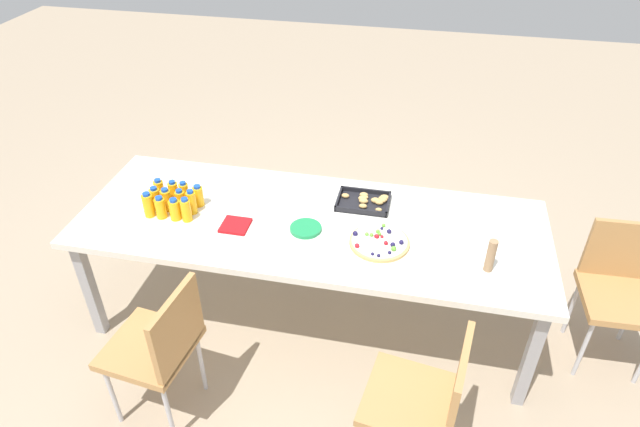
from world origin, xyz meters
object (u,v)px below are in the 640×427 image
Objects in this scene: juice_bottle_1 at (161,208)px; snack_tray at (366,201)px; party_table at (310,229)px; juice_bottle_9 at (174,192)px; cardboard_tube at (491,256)px; juice_bottle_2 at (175,210)px; juice_bottle_6 at (181,201)px; juice_bottle_11 at (198,196)px; juice_bottle_8 at (160,191)px; napkin_stack at (235,225)px; juice_bottle_10 at (184,194)px; chair_near_left at (160,344)px; fruit_pizza at (379,242)px; juice_bottle_0 at (148,205)px; juice_bottle_3 at (186,210)px; chair_end at (620,284)px; juice_bottle_4 at (155,199)px; plate_stack at (306,228)px; juice_bottle_7 at (192,202)px; chair_near_right at (427,397)px.

juice_bottle_1 reaches higher than snack_tray.
juice_bottle_9 is at bearing 178.57° from party_table.
snack_tray is (0.28, 0.23, 0.07)m from party_table.
juice_bottle_2 is at bearing 177.19° from cardboard_tube.
juice_bottle_6 is 0.11m from juice_bottle_11.
juice_bottle_8 is 0.24m from juice_bottle_11.
juice_bottle_2 reaches higher than napkin_stack.
juice_bottle_2 is 0.15m from juice_bottle_10.
chair_near_left is 2.62× the size of fruit_pizza.
juice_bottle_0 reaches higher than juice_bottle_10.
juice_bottle_3 is at bearing -49.44° from juice_bottle_6.
juice_bottle_11 is 1.07m from fruit_pizza.
chair_end is 2.46m from juice_bottle_2.
fruit_pizza is (1.07, 0.01, -0.05)m from juice_bottle_3.
juice_bottle_3 is 1.02× the size of juice_bottle_4.
fruit_pizza is at bearing 0.57° from juice_bottle_1.
juice_bottle_4 is 0.88m from plate_stack.
juice_bottle_8 is 0.90m from plate_stack.
plate_stack is 1.14× the size of napkin_stack.
juice_bottle_11 reaches higher than chair_near_left.
juice_bottle_0 is at bearing -160.94° from juice_bottle_7.
party_table is 18.30× the size of juice_bottle_4.
chair_near_left is 0.92m from juice_bottle_9.
chair_near_right is 1.78m from juice_bottle_9.
juice_bottle_6 is at bearing 166.79° from napkin_stack.
juice_bottle_2 is at bearing 21.98° from chair_near_left.
chair_end is 4.84× the size of plate_stack.
chair_near_left is 0.90m from juice_bottle_10.
chair_end is 5.53× the size of napkin_stack.
juice_bottle_0 is 1.03× the size of juice_bottle_10.
plate_stack is (-0.41, 0.04, -0.00)m from fruit_pizza.
cardboard_tube reaches higher than snack_tray.
juice_bottle_9 is 1.11m from snack_tray.
juice_bottle_11 is at bearing 63.61° from juice_bottle_2.
juice_bottle_9 is (-0.07, 0.15, 0.01)m from juice_bottle_2.
juice_bottle_8 is at bearing -0.55° from chair_end.
juice_bottle_2 is 0.08m from juice_bottle_6.
party_table is 19.30× the size of juice_bottle_1.
cardboard_tube reaches higher than napkin_stack.
juice_bottle_8 is 0.08m from juice_bottle_9.
juice_bottle_6 reaches higher than juice_bottle_2.
juice_bottle_2 is at bearing -25.61° from juice_bottle_4.
juice_bottle_7 is 1.12× the size of juice_bottle_11.
chair_near_right is 5.65× the size of juice_bottle_10.
juice_bottle_3 reaches higher than juice_bottle_6.
juice_bottle_1 is at bearing -170.64° from party_table.
juice_bottle_1 reaches higher than party_table.
juice_bottle_1 reaches higher than chair_near_right.
chair_end is at bearing -61.26° from chair_near_left.
snack_tray is at bearing 146.15° from cardboard_tube.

